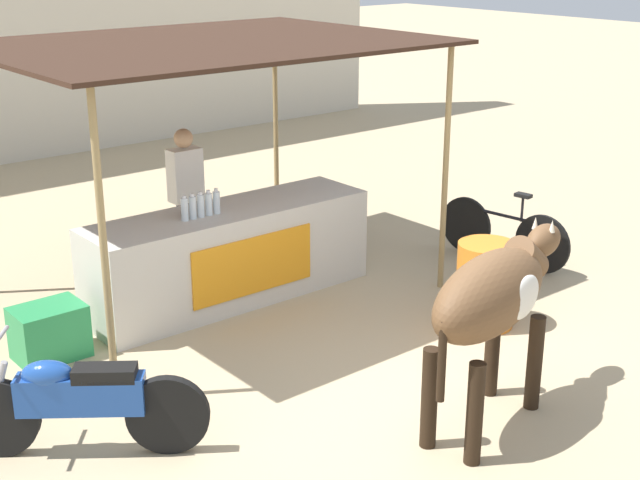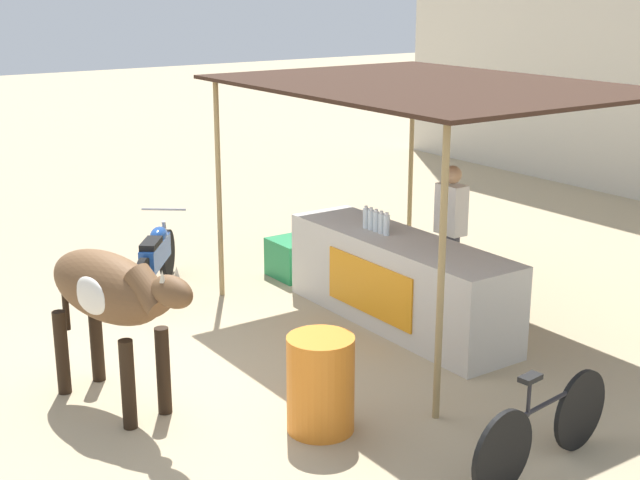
% 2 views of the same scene
% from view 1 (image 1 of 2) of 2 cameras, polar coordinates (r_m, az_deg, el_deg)
% --- Properties ---
extents(ground_plane, '(60.00, 60.00, 0.00)m').
position_cam_1_polar(ground_plane, '(7.64, 3.72, -8.68)').
color(ground_plane, tan).
extents(stall_counter, '(3.00, 0.82, 0.96)m').
position_cam_1_polar(stall_counter, '(9.03, -5.76, -0.92)').
color(stall_counter, beige).
rests_on(stall_counter, ground).
extents(stall_awning, '(4.20, 3.20, 2.57)m').
position_cam_1_polar(stall_awning, '(8.81, -7.32, 11.87)').
color(stall_awning, '#382319').
rests_on(stall_awning, ground).
extents(water_bottle_row, '(0.43, 0.07, 0.25)m').
position_cam_1_polar(water_bottle_row, '(8.63, -7.64, 2.21)').
color(water_bottle_row, silver).
rests_on(water_bottle_row, stall_counter).
extents(vendor_behind_counter, '(0.34, 0.22, 1.65)m').
position_cam_1_polar(vendor_behind_counter, '(9.51, -8.53, 2.33)').
color(vendor_behind_counter, '#383842').
rests_on(vendor_behind_counter, ground).
extents(cooler_box, '(0.60, 0.44, 0.48)m').
position_cam_1_polar(cooler_box, '(8.19, -16.93, -5.66)').
color(cooler_box, '#268C4C').
rests_on(cooler_box, ground).
extents(water_barrel, '(0.56, 0.56, 0.82)m').
position_cam_1_polar(water_barrel, '(8.56, 10.54, -2.82)').
color(water_barrel, orange).
rests_on(water_barrel, ground).
extents(cow, '(1.85, 0.83, 1.44)m').
position_cam_1_polar(cow, '(6.63, 11.09, -3.64)').
color(cow, brown).
rests_on(cow, ground).
extents(motorcycle_parked, '(1.48, 1.16, 0.90)m').
position_cam_1_polar(motorcycle_parked, '(6.61, -15.20, -9.88)').
color(motorcycle_parked, black).
rests_on(motorcycle_parked, ground).
extents(bicycle_leaning, '(0.26, 1.65, 0.85)m').
position_cam_1_polar(bicycle_leaning, '(10.26, 11.66, 0.46)').
color(bicycle_leaning, black).
rests_on(bicycle_leaning, ground).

